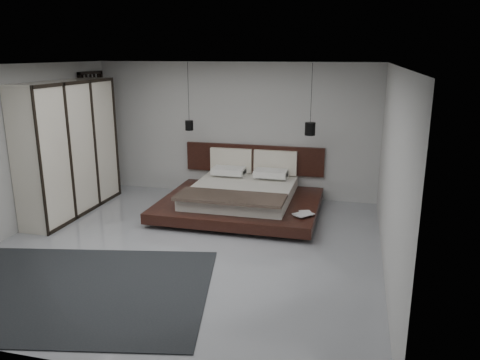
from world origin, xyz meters
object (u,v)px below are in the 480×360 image
(lattice_screen, at_px, (95,133))
(pendant_left, at_px, (189,125))
(pendant_right, at_px, (310,129))
(rug, at_px, (71,290))
(bed, at_px, (242,196))
(wardrobe, at_px, (69,148))

(lattice_screen, distance_m, pendant_left, 2.20)
(pendant_right, bearing_deg, rug, -122.41)
(pendant_right, height_order, rug, pendant_right)
(lattice_screen, relative_size, bed, 0.88)
(pendant_left, bearing_deg, lattice_screen, 178.21)
(wardrobe, distance_m, rug, 3.54)
(pendant_left, relative_size, rug, 0.38)
(lattice_screen, height_order, rug, lattice_screen)
(bed, xyz_separation_m, pendant_left, (-1.21, 0.48, 1.27))
(wardrobe, xyz_separation_m, rug, (1.76, -2.81, -1.24))
(lattice_screen, relative_size, pendant_right, 1.94)
(lattice_screen, distance_m, pendant_right, 4.61)
(wardrobe, bearing_deg, lattice_screen, 100.64)
(wardrobe, height_order, rug, wardrobe)
(bed, distance_m, pendant_right, 1.83)
(pendant_left, relative_size, wardrobe, 0.53)
(pendant_left, bearing_deg, rug, -92.38)
(lattice_screen, distance_m, rug, 4.79)
(bed, bearing_deg, lattice_screen, 170.82)
(pendant_right, bearing_deg, wardrobe, -163.71)
(bed, relative_size, pendant_left, 2.20)
(pendant_left, distance_m, wardrobe, 2.33)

